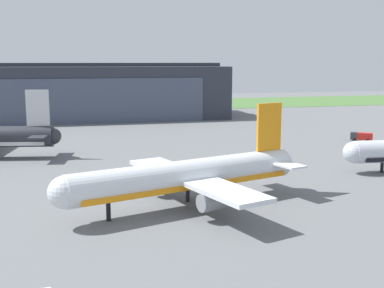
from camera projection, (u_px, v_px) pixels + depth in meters
ground_plane at (247, 195)px, 70.73m from camera, size 440.00×440.00×0.00m
grass_field_strip at (123, 105)px, 217.49m from camera, size 440.00×56.00×0.08m
maintenance_hangar at (99, 92)px, 167.94m from camera, size 84.40×35.30×18.68m
airliner_near_right at (187, 177)px, 64.33m from camera, size 34.83×28.17×13.18m
ops_van at (361, 136)px, 118.33m from camera, size 5.23×4.46×2.15m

